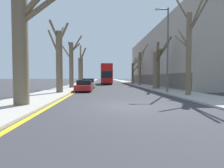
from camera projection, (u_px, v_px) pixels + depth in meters
ground_plane at (128, 106)px, 9.66m from camera, size 300.00×300.00×0.00m
sidewalk_left at (88, 82)px, 59.18m from camera, size 3.48×120.00×0.12m
sidewalk_right at (124, 82)px, 59.89m from camera, size 3.48×120.00×0.12m
building_facade_right at (171, 60)px, 36.35m from camera, size 10.08×36.78×10.53m
kerb_line_stripe at (94, 82)px, 59.29m from camera, size 0.24×120.00×0.01m
street_tree_left_0 at (24, 36)px, 9.42m from camera, size 2.95×2.03×7.91m
street_tree_left_1 at (59, 58)px, 17.25m from camera, size 2.39×2.72×7.29m
street_tree_left_2 at (71, 62)px, 25.23m from camera, size 3.54×2.26×7.85m
street_tree_left_3 at (81, 69)px, 34.06m from camera, size 1.42×2.57×8.03m
street_tree_right_0 at (189, 48)px, 14.52m from camera, size 1.67×5.17×8.39m
street_tree_right_1 at (157, 67)px, 22.92m from camera, size 2.22×3.00×6.72m
street_tree_right_2 at (140, 67)px, 32.63m from camera, size 2.63×1.68×7.88m
street_tree_right_3 at (134, 71)px, 40.20m from camera, size 2.55×4.47×6.83m
double_decker_bus at (106, 73)px, 40.42m from camera, size 2.48×10.12×4.43m
parked_car_0 at (84, 86)px, 19.87m from camera, size 1.75×4.01×1.27m
parked_car_1 at (89, 83)px, 26.17m from camera, size 1.81×4.55×1.41m
lamp_post at (167, 46)px, 17.16m from camera, size 1.40×0.20×8.38m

